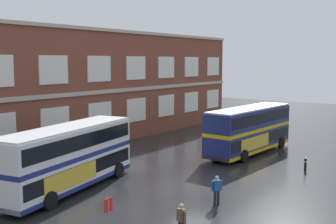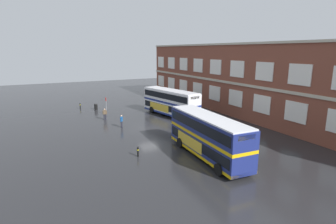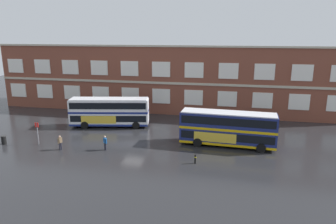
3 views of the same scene
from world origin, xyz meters
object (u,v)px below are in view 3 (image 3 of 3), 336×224
(double_decker_middle, at_px, (228,128))
(waiting_passenger, at_px, (105,142))
(double_decker_near, at_px, (110,112))
(bus_stand_flag, at_px, (37,131))
(safety_bollard_east, at_px, (195,159))
(station_litter_bin, at_px, (4,140))
(second_passenger, at_px, (60,142))

(double_decker_middle, relative_size, waiting_passenger, 6.54)
(double_decker_near, xyz_separation_m, bus_stand_flag, (-5.52, -8.80, -0.51))
(waiting_passenger, height_order, bus_stand_flag, bus_stand_flag)
(double_decker_near, height_order, safety_bollard_east, double_decker_near)
(bus_stand_flag, distance_m, station_litter_bin, 4.33)
(bus_stand_flag, bearing_deg, safety_bollard_east, -5.09)
(double_decker_middle, bearing_deg, second_passenger, -163.80)
(waiting_passenger, distance_m, station_litter_bin, 12.72)
(double_decker_near, distance_m, bus_stand_flag, 10.40)
(waiting_passenger, bearing_deg, double_decker_near, 109.10)
(double_decker_near, distance_m, second_passenger, 10.17)
(waiting_passenger, bearing_deg, double_decker_middle, 17.95)
(second_passenger, relative_size, bus_stand_flag, 0.63)
(double_decker_near, bearing_deg, safety_bollard_east, -37.73)
(double_decker_near, xyz_separation_m, station_litter_bin, (-9.62, -9.61, -1.63))
(second_passenger, bearing_deg, waiting_passenger, 11.36)
(double_decker_near, distance_m, safety_bollard_east, 17.23)
(second_passenger, relative_size, safety_bollard_east, 1.79)
(double_decker_near, height_order, double_decker_middle, same)
(station_litter_bin, bearing_deg, waiting_passenger, 3.21)
(double_decker_middle, xyz_separation_m, waiting_passenger, (-13.50, -4.37, -1.22))
(waiting_passenger, bearing_deg, second_passenger, -168.64)
(waiting_passenger, xyz_separation_m, safety_bollard_east, (10.48, -1.60, -0.44))
(double_decker_near, distance_m, station_litter_bin, 13.69)
(double_decker_middle, height_order, bus_stand_flag, double_decker_middle)
(station_litter_bin, bearing_deg, double_decker_middle, 10.99)
(double_decker_middle, relative_size, bus_stand_flag, 4.12)
(waiting_passenger, relative_size, station_litter_bin, 1.65)
(waiting_passenger, distance_m, bus_stand_flag, 8.63)
(safety_bollard_east, bearing_deg, station_litter_bin, 177.81)
(double_decker_near, distance_m, waiting_passenger, 9.49)
(double_decker_near, relative_size, safety_bollard_east, 11.89)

